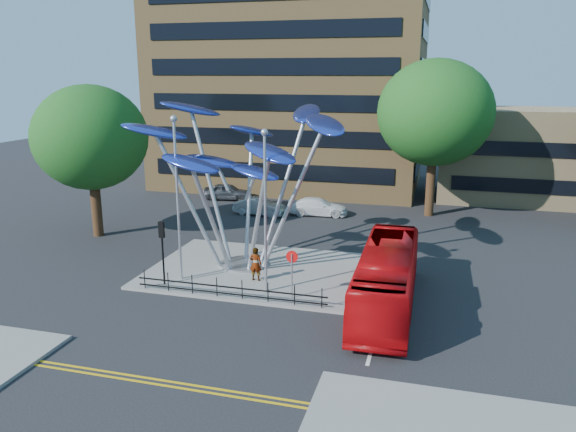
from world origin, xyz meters
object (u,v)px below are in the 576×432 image
(leaf_sculpture, at_px, (241,150))
(parked_car_left, at_px, (228,192))
(street_lamp_right, at_px, (265,197))
(traffic_light_island, at_px, (162,240))
(parked_car_mid, at_px, (260,207))
(tree_left, at_px, (90,138))
(pedestrian, at_px, (256,264))
(no_entry_sign_island, at_px, (292,266))
(tree_right, at_px, (435,113))
(red_bus, at_px, (387,278))
(parked_car_right, at_px, (318,207))
(street_lamp_left, at_px, (177,185))

(leaf_sculpture, relative_size, parked_car_left, 2.99)
(street_lamp_right, height_order, traffic_light_island, street_lamp_right)
(street_lamp_right, relative_size, traffic_light_island, 2.42)
(parked_car_mid, bearing_deg, tree_left, 138.30)
(parked_car_mid, bearing_deg, pedestrian, -157.47)
(tree_left, xyz_separation_m, no_entry_sign_island, (16.00, -7.48, -4.98))
(street_lamp_right, bearing_deg, parked_car_mid, 109.49)
(tree_right, relative_size, parked_car_mid, 2.92)
(tree_left, height_order, red_bus, tree_left)
(parked_car_mid, distance_m, parked_car_right, 4.66)
(parked_car_left, distance_m, parked_car_mid, 6.36)
(street_lamp_right, height_order, no_entry_sign_island, street_lamp_right)
(parked_car_mid, bearing_deg, parked_car_left, 49.99)
(tree_left, xyz_separation_m, parked_car_mid, (9.01, 8.50, -6.11))
(tree_left, relative_size, street_lamp_left, 1.17)
(street_lamp_right, bearing_deg, parked_car_left, 116.53)
(street_lamp_right, bearing_deg, tree_right, 68.46)
(street_lamp_left, distance_m, parked_car_left, 20.65)
(parked_car_left, bearing_deg, parked_car_right, -118.73)
(tree_left, xyz_separation_m, parked_car_left, (4.51, 13.00, -6.07))
(street_lamp_right, bearing_deg, leaf_sculpture, 124.91)
(no_entry_sign_island, height_order, parked_car_mid, no_entry_sign_island)
(street_lamp_left, height_order, red_bus, street_lamp_left)
(leaf_sculpture, bearing_deg, street_lamp_right, -55.09)
(pedestrian, bearing_deg, tree_left, -23.64)
(pedestrian, height_order, parked_car_right, pedestrian)
(tree_right, distance_m, parked_car_left, 18.98)
(no_entry_sign_island, distance_m, red_bus, 4.63)
(leaf_sculpture, distance_m, parked_car_mid, 13.66)
(traffic_light_island, bearing_deg, parked_car_left, 102.34)
(leaf_sculpture, relative_size, no_entry_sign_island, 5.19)
(red_bus, bearing_deg, tree_right, 84.71)
(leaf_sculpture, bearing_deg, street_lamp_left, -127.40)
(tree_right, distance_m, street_lamp_right, 20.64)
(tree_left, xyz_separation_m, pedestrian, (13.49, -5.65, -5.72))
(leaf_sculpture, bearing_deg, parked_car_mid, 103.86)
(red_bus, height_order, pedestrian, red_bus)
(tree_left, relative_size, leaf_sculpture, 0.81)
(tree_left, relative_size, street_lamp_right, 1.24)
(traffic_light_island, height_order, parked_car_left, traffic_light_island)
(street_lamp_right, relative_size, parked_car_right, 1.78)
(traffic_light_island, relative_size, parked_car_left, 0.81)
(leaf_sculpture, relative_size, traffic_light_island, 3.71)
(tree_right, xyz_separation_m, pedestrian, (-8.51, -17.65, -6.96))
(pedestrian, xyz_separation_m, parked_car_left, (-8.97, 18.65, -0.35))
(leaf_sculpture, relative_size, street_lamp_left, 1.45)
(pedestrian, relative_size, parked_car_right, 0.40)
(parked_car_right, bearing_deg, red_bus, -163.18)
(tree_left, distance_m, street_lamp_right, 16.19)
(tree_left, relative_size, pedestrian, 5.58)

